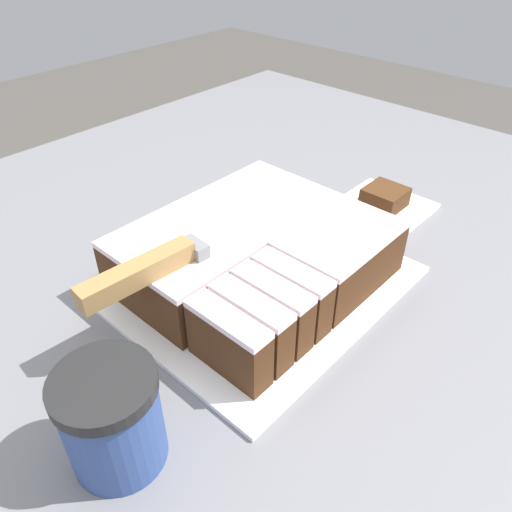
{
  "coord_description": "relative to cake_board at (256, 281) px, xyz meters",
  "views": [
    {
      "loc": [
        -0.32,
        -0.34,
        1.3
      ],
      "look_at": [
        0.03,
        -0.02,
        0.95
      ],
      "focal_mm": 35.0,
      "sensor_mm": 36.0,
      "label": 1
    }
  ],
  "objects": [
    {
      "name": "countertop",
      "position": [
        -0.03,
        0.02,
        -0.46
      ],
      "size": [
        1.4,
        1.1,
        0.91
      ],
      "color": "slate",
      "rests_on": "ground_plane"
    },
    {
      "name": "brownie",
      "position": [
        0.26,
        -0.02,
        0.02
      ],
      "size": [
        0.06,
        0.06,
        0.03
      ],
      "color": "#472814",
      "rests_on": "paper_napkin"
    },
    {
      "name": "cake",
      "position": [
        0.0,
        0.0,
        0.04
      ],
      "size": [
        0.28,
        0.24,
        0.07
      ],
      "color": "#472814",
      "rests_on": "cake_board"
    },
    {
      "name": "paper_napkin",
      "position": [
        0.26,
        -0.02,
        0.0
      ],
      "size": [
        0.12,
        0.12,
        0.01
      ],
      "color": "white",
      "rests_on": "countertop"
    },
    {
      "name": "cake_board",
      "position": [
        0.0,
        0.0,
        0.0
      ],
      "size": [
        0.33,
        0.29,
        0.01
      ],
      "color": "white",
      "rests_on": "countertop"
    },
    {
      "name": "coffee_cup",
      "position": [
        -0.25,
        -0.07,
        0.05
      ],
      "size": [
        0.08,
        0.08,
        0.1
      ],
      "color": "#334C8C",
      "rests_on": "countertop"
    },
    {
      "name": "knife",
      "position": [
        -0.11,
        0.02,
        0.08
      ],
      "size": [
        0.31,
        0.05,
        0.02
      ],
      "rotation": [
        0.0,
        0.0,
        -0.07
      ],
      "color": "silver",
      "rests_on": "cake"
    }
  ]
}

